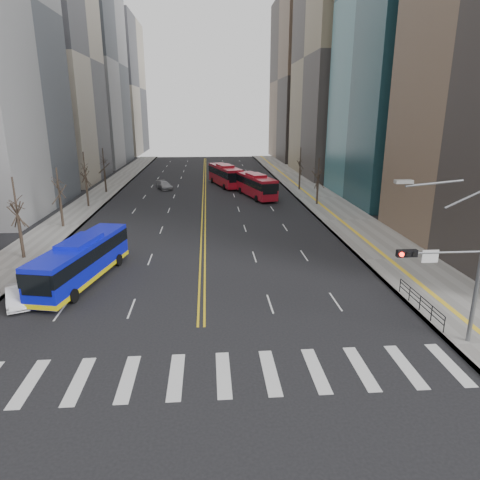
# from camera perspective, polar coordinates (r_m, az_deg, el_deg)

# --- Properties ---
(ground) EXTENTS (220.00, 220.00, 0.00)m
(ground) POSITION_cam_1_polar(r_m,az_deg,el_deg) (22.53, -5.37, -17.52)
(ground) COLOR black
(sidewalk_right) EXTENTS (7.00, 130.00, 0.15)m
(sidewalk_right) POSITION_cam_1_polar(r_m,az_deg,el_deg) (67.04, 10.39, 5.60)
(sidewalk_right) COLOR gray
(sidewalk_right) RESTS_ON ground
(sidewalk_left) EXTENTS (5.00, 130.00, 0.15)m
(sidewalk_left) POSITION_cam_1_polar(r_m,az_deg,el_deg) (67.09, -19.09, 4.96)
(sidewalk_left) COLOR gray
(sidewalk_left) RESTS_ON ground
(crosswalk) EXTENTS (26.70, 4.00, 0.01)m
(crosswalk) POSITION_cam_1_polar(r_m,az_deg,el_deg) (22.53, -5.37, -17.50)
(crosswalk) COLOR silver
(crosswalk) RESTS_ON ground
(centerline) EXTENTS (0.55, 100.00, 0.01)m
(centerline) POSITION_cam_1_polar(r_m,az_deg,el_deg) (74.72, -4.77, 6.88)
(centerline) COLOR gold
(centerline) RESTS_ON ground
(office_towers) EXTENTS (83.00, 134.00, 58.00)m
(office_towers) POSITION_cam_1_polar(r_m,az_deg,el_deg) (87.88, -5.05, 23.99)
(office_towers) COLOR gray
(office_towers) RESTS_ON ground
(signal_mast) EXTENTS (5.37, 0.37, 9.39)m
(signal_mast) POSITION_cam_1_polar(r_m,az_deg,el_deg) (25.69, 26.79, -2.81)
(signal_mast) COLOR slate
(signal_mast) RESTS_ON ground
(pedestrian_railing) EXTENTS (0.06, 6.06, 1.02)m
(pedestrian_railing) POSITION_cam_1_polar(r_m,az_deg,el_deg) (30.57, 22.90, -7.46)
(pedestrian_railing) COLOR black
(pedestrian_railing) RESTS_ON sidewalk_right
(street_trees) EXTENTS (35.20, 47.20, 7.60)m
(street_trees) POSITION_cam_1_polar(r_m,az_deg,el_deg) (54.32, -12.65, 8.06)
(street_trees) COLOR #2D241C
(street_trees) RESTS_ON ground
(blue_bus) EXTENTS (5.00, 12.07, 3.44)m
(blue_bus) POSITION_cam_1_polar(r_m,az_deg,el_deg) (35.00, -20.36, -2.44)
(blue_bus) COLOR #0E15D2
(blue_bus) RESTS_ON ground
(red_bus_near) EXTENTS (5.43, 11.72, 3.62)m
(red_bus_near) POSITION_cam_1_polar(r_m,az_deg,el_deg) (66.36, 2.14, 7.44)
(red_bus_near) COLOR #A4111E
(red_bus_near) RESTS_ON ground
(red_bus_far) EXTENTS (5.76, 12.32, 3.79)m
(red_bus_far) POSITION_cam_1_polar(r_m,az_deg,el_deg) (76.75, -2.00, 8.77)
(red_bus_far) COLOR #A4111E
(red_bus_far) RESTS_ON ground
(car_white) EXTENTS (2.81, 4.15, 1.29)m
(car_white) POSITION_cam_1_polar(r_m,az_deg,el_deg) (33.02, -27.55, -6.61)
(car_white) COLOR white
(car_white) RESTS_ON ground
(car_dark_mid) EXTENTS (2.07, 4.71, 1.58)m
(car_dark_mid) POSITION_cam_1_polar(r_m,az_deg,el_deg) (65.30, 2.94, 6.19)
(car_dark_mid) COLOR black
(car_dark_mid) RESTS_ON ground
(car_silver) EXTENTS (3.54, 5.00, 1.34)m
(car_silver) POSITION_cam_1_polar(r_m,az_deg,el_deg) (74.60, -10.06, 7.19)
(car_silver) COLOR gray
(car_silver) RESTS_ON ground
(car_dark_far) EXTENTS (2.76, 4.29, 1.10)m
(car_dark_far) POSITION_cam_1_polar(r_m,az_deg,el_deg) (79.35, 3.12, 7.88)
(car_dark_far) COLOR black
(car_dark_far) RESTS_ON ground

